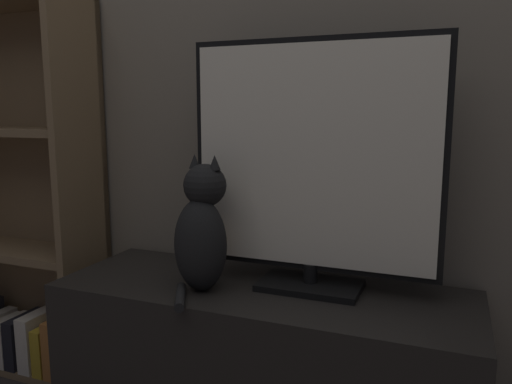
{
  "coord_description": "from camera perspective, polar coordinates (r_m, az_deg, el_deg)",
  "views": [
    {
      "loc": [
        0.54,
        -0.47,
        1.09
      ],
      "look_at": [
        -0.01,
        0.93,
        0.84
      ],
      "focal_mm": 35.0,
      "sensor_mm": 36.0,
      "label": 1
    }
  ],
  "objects": [
    {
      "name": "bookshelf",
      "position": [
        2.34,
        -25.23,
        -2.86
      ],
      "size": [
        0.75,
        0.28,
        1.52
      ],
      "color": "brown",
      "rests_on": "ground_plane"
    },
    {
      "name": "tv_stand",
      "position": [
        1.72,
        0.6,
        -19.28
      ],
      "size": [
        1.32,
        0.47,
        0.53
      ],
      "color": "black",
      "rests_on": "ground_plane"
    },
    {
      "name": "tv",
      "position": [
        1.53,
        6.49,
        3.04
      ],
      "size": [
        0.78,
        0.19,
        0.77
      ],
      "color": "black",
      "rests_on": "tv_stand"
    },
    {
      "name": "cat",
      "position": [
        1.55,
        -6.19,
        -4.51
      ],
      "size": [
        0.18,
        0.3,
        0.42
      ],
      "rotation": [
        0.0,
        0.0,
        -0.11
      ],
      "color": "black",
      "rests_on": "tv_stand"
    },
    {
      "name": "wall_back",
      "position": [
        1.79,
        4.0,
        16.0
      ],
      "size": [
        4.8,
        0.05,
        2.6
      ],
      "color": "#756B5B",
      "rests_on": "ground_plane"
    }
  ]
}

